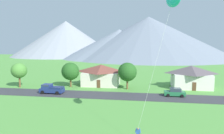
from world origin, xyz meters
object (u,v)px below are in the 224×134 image
house_leftmost (101,75)px  tree_center (70,71)px  tree_left_of_center (19,71)px  pickup_truck_navy_west_side (51,89)px  parked_car_green_mid_west (175,92)px  kite_flyer_with_kite (173,1)px  tree_near_left (127,72)px  house_left_center (191,76)px

house_leftmost → tree_center: (-7.32, -3.15, 1.12)m
tree_left_of_center → pickup_truck_navy_west_side: bearing=-23.7°
parked_car_green_mid_west → kite_flyer_with_kite: size_ratio=0.26×
tree_near_left → kite_flyer_with_kite: kite_flyer_with_kite is taller
house_left_center → kite_flyer_with_kite: 32.15m
tree_center → kite_flyer_with_kite: bearing=-50.2°
kite_flyer_with_kite → house_left_center: bearing=72.0°
house_leftmost → tree_center: tree_center is taller
pickup_truck_navy_west_side → kite_flyer_with_kite: size_ratio=0.32×
tree_near_left → pickup_truck_navy_west_side: tree_near_left is taller
tree_near_left → parked_car_green_mid_west: (10.19, -5.19, -3.33)m
house_left_center → tree_left_of_center: 42.95m
kite_flyer_with_kite → tree_center: bearing=129.8°
house_left_center → tree_near_left: (-15.53, -3.89, 1.32)m
tree_left_of_center → parked_car_green_mid_west: bearing=-4.9°
parked_car_green_mid_west → kite_flyer_with_kite: bearing=-101.4°
pickup_truck_navy_west_side → tree_left_of_center: bearing=156.3°
house_leftmost → tree_center: size_ratio=1.62×
house_leftmost → pickup_truck_navy_west_side: (-8.99, -10.45, -1.79)m
tree_near_left → pickup_truck_navy_west_side: (-16.19, -6.75, -3.14)m
house_leftmost → tree_left_of_center: size_ratio=1.62×
house_leftmost → parked_car_green_mid_west: house_leftmost is taller
house_left_center → tree_left_of_center: tree_left_of_center is taller
tree_center → pickup_truck_navy_west_side: (-1.67, -7.30, -2.91)m
tree_near_left → tree_center: 14.53m
house_left_center → tree_left_of_center: size_ratio=1.53×
tree_center → tree_left_of_center: bearing=-168.4°
house_leftmost → pickup_truck_navy_west_side: size_ratio=1.92×
house_leftmost → parked_car_green_mid_west: 19.63m
house_leftmost → tree_left_of_center: bearing=-163.9°
house_left_center → tree_center: 30.25m
tree_left_of_center → parked_car_green_mid_west: tree_left_of_center is taller
house_leftmost → tree_left_of_center: (-19.80, -5.70, 1.42)m
tree_left_of_center → tree_center: (12.48, 2.55, -0.30)m
tree_near_left → tree_left_of_center: tree_near_left is taller
tree_near_left → kite_flyer_with_kite: (6.31, -24.43, 10.82)m
tree_left_of_center → parked_car_green_mid_west: size_ratio=1.47×
tree_left_of_center → kite_flyer_with_kite: size_ratio=0.38×
parked_car_green_mid_west → pickup_truck_navy_west_side: 26.43m
tree_near_left → tree_center: (-14.52, 0.55, -0.23)m
tree_near_left → tree_left_of_center: size_ratio=1.04×
tree_near_left → tree_center: size_ratio=1.04×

